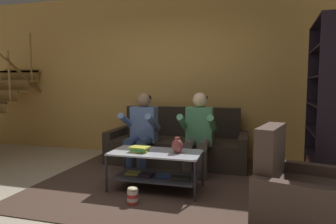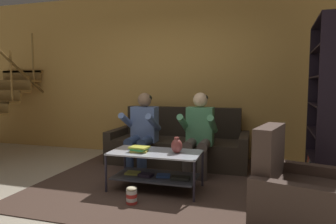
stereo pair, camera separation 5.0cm
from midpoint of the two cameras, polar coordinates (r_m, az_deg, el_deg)
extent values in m
plane|color=#B9AD98|center=(3.32, -9.49, -17.40)|extent=(16.80, 16.80, 0.00)
cube|color=tan|center=(5.39, 1.54, 7.15)|extent=(8.40, 0.12, 2.90)
cube|color=olive|center=(6.54, -29.11, 3.49)|extent=(0.93, 0.28, 0.04)
cube|color=olive|center=(6.74, -27.49, 5.25)|extent=(0.93, 0.28, 0.04)
cube|color=olive|center=(6.64, -28.24, 4.56)|extent=(0.93, 0.02, 0.19)
cube|color=olive|center=(6.95, -25.96, 6.90)|extent=(0.93, 0.28, 0.04)
cube|color=olive|center=(6.85, -26.67, 6.26)|extent=(0.93, 0.02, 0.19)
cylinder|color=olive|center=(6.04, -28.22, 6.06)|extent=(0.04, 0.04, 0.90)
cylinder|color=olive|center=(6.48, -24.87, 9.55)|extent=(0.04, 0.04, 0.90)
cylinder|color=brown|center=(5.96, -29.32, 9.43)|extent=(0.05, 2.00, 1.40)
cube|color=#2F271E|center=(4.85, 1.39, -7.49)|extent=(1.95, 0.85, 0.40)
cube|color=black|center=(5.10, 2.33, -1.79)|extent=(1.95, 0.18, 0.49)
cube|color=#2F271E|center=(5.19, -9.84, -6.05)|extent=(0.13, 0.85, 0.52)
cube|color=#2F271E|center=(4.70, 13.85, -7.32)|extent=(0.13, 0.85, 0.52)
cylinder|color=navy|center=(4.35, -7.88, -9.06)|extent=(0.14, 0.14, 0.40)
cylinder|color=navy|center=(4.27, -5.39, -9.29)|extent=(0.14, 0.14, 0.40)
cylinder|color=navy|center=(4.45, -7.00, -5.49)|extent=(0.14, 0.42, 0.14)
cylinder|color=navy|center=(4.38, -4.58, -5.65)|extent=(0.14, 0.42, 0.14)
cube|color=#6078AC|center=(4.57, -4.87, -2.33)|extent=(0.38, 0.22, 0.54)
cylinder|color=#6078AC|center=(4.48, -8.13, -1.83)|extent=(0.09, 0.49, 0.31)
cylinder|color=#6078AC|center=(4.33, -3.19, -2.03)|extent=(0.09, 0.49, 0.31)
sphere|color=#8D6A4D|center=(4.54, -4.91, 2.34)|extent=(0.21, 0.21, 0.21)
ellipsoid|color=black|center=(4.56, -4.82, 2.68)|extent=(0.21, 0.21, 0.13)
cylinder|color=#534942|center=(4.09, 3.33, -9.94)|extent=(0.14, 0.14, 0.40)
cylinder|color=#534942|center=(4.05, 6.13, -10.10)|extent=(0.14, 0.14, 0.40)
cylinder|color=#534942|center=(4.20, 3.87, -6.11)|extent=(0.14, 0.42, 0.14)
cylinder|color=#534942|center=(4.17, 6.58, -6.23)|extent=(0.14, 0.42, 0.14)
cube|color=#519565|center=(4.35, 5.74, -2.66)|extent=(0.38, 0.22, 0.54)
cylinder|color=#519565|center=(4.21, 2.59, -2.16)|extent=(0.09, 0.49, 0.31)
cylinder|color=#519565|center=(4.13, 8.10, -2.34)|extent=(0.09, 0.49, 0.31)
sphere|color=beige|center=(4.31, 5.79, 2.31)|extent=(0.21, 0.21, 0.21)
ellipsoid|color=black|center=(4.33, 5.84, 2.67)|extent=(0.21, 0.21, 0.13)
cube|color=silver|center=(3.63, -2.72, -7.71)|extent=(1.08, 0.56, 0.02)
cube|color=#363841|center=(3.71, -2.70, -12.16)|extent=(1.00, 0.51, 0.02)
cylinder|color=#292532|center=(3.65, -12.08, -11.39)|extent=(0.03, 0.03, 0.47)
cylinder|color=#292532|center=(3.32, 4.71, -13.03)|extent=(0.03, 0.03, 0.47)
cylinder|color=#292532|center=(4.11, -8.61, -9.45)|extent=(0.03, 0.03, 0.47)
cylinder|color=#292532|center=(3.81, 6.25, -10.59)|extent=(0.03, 0.03, 0.47)
cube|color=#B5B746|center=(3.79, -7.08, -11.47)|extent=(0.18, 0.15, 0.02)
cube|color=#292031|center=(3.68, -4.55, -11.89)|extent=(0.17, 0.14, 0.03)
cube|color=#3559AD|center=(3.66, -1.22, -12.04)|extent=(0.18, 0.15, 0.03)
cube|color=#282925|center=(3.56, 2.06, -12.48)|extent=(0.22, 0.15, 0.03)
cube|color=#47332A|center=(4.23, -0.75, -12.18)|extent=(3.00, 3.23, 0.01)
cube|color=#63575C|center=(4.23, -0.75, -12.15)|extent=(1.65, 1.78, 0.00)
ellipsoid|color=brown|center=(3.54, 1.35, -6.47)|extent=(0.13, 0.13, 0.17)
cylinder|color=brown|center=(3.53, 1.36, -5.12)|extent=(0.06, 0.06, 0.04)
cube|color=#AFA83F|center=(3.63, -5.85, -7.40)|extent=(0.22, 0.18, 0.02)
cube|color=green|center=(3.62, -5.78, -7.07)|extent=(0.20, 0.21, 0.02)
cube|color=gold|center=(3.63, -5.82, -6.72)|extent=(0.24, 0.20, 0.02)
cube|color=black|center=(4.73, 26.49, 1.69)|extent=(0.32, 0.04, 2.05)
cube|color=black|center=(3.62, 28.66, 0.65)|extent=(0.32, 0.04, 2.05)
cube|color=black|center=(4.36, 26.85, -12.18)|extent=(0.39, 1.12, 0.02)
cube|color=black|center=(4.27, 27.04, -7.93)|extent=(0.39, 1.12, 0.02)
cube|color=black|center=(4.21, 27.23, -3.40)|extent=(0.39, 1.12, 0.02)
cube|color=black|center=(4.18, 27.43, 1.24)|extent=(0.39, 1.12, 0.02)
cube|color=black|center=(4.17, 27.63, 5.92)|extent=(0.39, 1.12, 0.02)
cube|color=black|center=(4.19, 27.84, 10.58)|extent=(0.39, 1.12, 0.02)
cube|color=black|center=(4.24, 28.04, 15.04)|extent=(0.39, 1.12, 0.02)
cube|color=orange|center=(4.83, 26.13, -9.28)|extent=(0.28, 0.07, 0.17)
cube|color=#328343|center=(4.76, 25.83, -9.13)|extent=(0.22, 0.05, 0.23)
cube|color=red|center=(4.72, 26.26, -9.06)|extent=(0.28, 0.06, 0.26)
cube|color=orange|center=(4.67, 26.05, -9.67)|extent=(0.23, 0.06, 0.19)
cube|color=#94744B|center=(4.63, 26.46, -9.90)|extent=(0.29, 0.06, 0.17)
cube|color=#7595B3|center=(4.56, 26.44, -9.70)|extent=(0.27, 0.07, 0.24)
cube|color=#9A6B52|center=(4.50, 26.25, -9.70)|extent=(0.22, 0.06, 0.27)
cube|color=#1D2A35|center=(4.45, 26.32, -10.02)|extent=(0.22, 0.07, 0.24)
cube|color=#3155A9|center=(4.39, 26.63, -10.35)|extent=(0.25, 0.07, 0.23)
cube|color=#6F92BA|center=(4.35, 26.77, -10.65)|extent=(0.26, 0.04, 0.21)
cube|color=red|center=(4.31, 26.73, -10.98)|extent=(0.25, 0.06, 0.18)
cube|color=#936949|center=(4.27, 26.98, -10.99)|extent=(0.27, 0.04, 0.20)
cube|color=#29212A|center=(4.22, 26.92, -10.86)|extent=(0.25, 0.06, 0.24)
cube|color=#1D2C28|center=(4.18, 26.87, -10.90)|extent=(0.23, 0.04, 0.26)
cube|color=green|center=(4.15, 27.16, -11.54)|extent=(0.27, 0.05, 0.19)
cube|color=#49362E|center=(3.01, 24.63, -16.09)|extent=(0.95, 0.78, 0.40)
cube|color=#49362E|center=(2.93, 18.47, -7.28)|extent=(0.31, 0.61, 0.49)
cube|color=#49362E|center=(2.67, 23.80, -17.73)|extent=(0.82, 0.32, 0.50)
cube|color=#49362E|center=(3.32, 25.34, -13.17)|extent=(0.82, 0.32, 0.50)
cylinder|color=red|center=(3.35, -7.18, -16.75)|extent=(0.12, 0.12, 0.04)
cylinder|color=white|center=(3.34, -7.19, -16.13)|extent=(0.12, 0.12, 0.04)
cylinder|color=red|center=(3.32, -7.20, -15.49)|extent=(0.12, 0.12, 0.04)
cylinder|color=white|center=(3.31, -7.21, -14.86)|extent=(0.12, 0.12, 0.04)
ellipsoid|color=beige|center=(3.30, -7.21, -14.30)|extent=(0.11, 0.11, 0.04)
camera|label=1|loc=(0.03, -90.37, -0.03)|focal=32.00mm
camera|label=2|loc=(0.03, 89.63, 0.03)|focal=32.00mm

